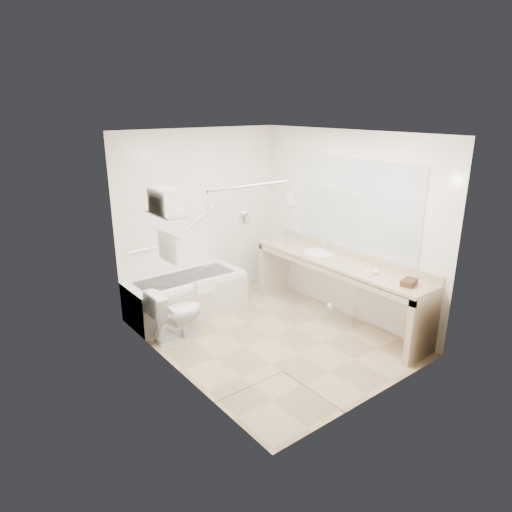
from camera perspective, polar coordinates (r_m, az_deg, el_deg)
floor at (r=5.88m, az=1.82°, el=-10.03°), size 3.20×3.20×0.00m
ceiling at (r=5.18m, az=2.11°, el=15.09°), size 2.60×3.20×0.10m
wall_back at (r=6.66m, az=-6.91°, el=4.84°), size 2.60×0.10×2.50m
wall_front at (r=4.36m, az=15.55°, el=-3.12°), size 2.60×0.10×2.50m
wall_left at (r=4.71m, az=-10.30°, el=-1.10°), size 0.10×3.20×2.50m
wall_right at (r=6.28m, az=11.14°, el=3.79°), size 0.10×3.20×2.50m
bathtub at (r=6.43m, az=-8.71°, el=-4.90°), size 1.60×0.73×0.59m
grab_bar_short at (r=6.29m, az=-14.02°, el=0.75°), size 0.40×0.03×0.03m
grab_bar_long at (r=6.60m, az=-7.10°, el=4.71°), size 0.53×0.03×0.33m
shower_enclosure at (r=4.41m, az=3.31°, el=-4.76°), size 0.96×0.91×2.11m
towel_shelf at (r=4.93m, az=-11.22°, el=5.82°), size 0.24×0.55×0.81m
vanity_counter at (r=6.17m, az=10.14°, el=-2.37°), size 0.55×2.70×0.95m
sink at (r=6.39m, az=7.77°, el=0.19°), size 0.40×0.52×0.14m
faucet at (r=6.45m, az=8.72°, el=1.37°), size 0.03×0.03×0.14m
mirror at (r=6.11m, az=12.31°, el=6.20°), size 0.02×2.00×1.20m
hairdryer_unit at (r=6.91m, az=4.40°, el=7.12°), size 0.08×0.10×0.18m
toilet at (r=5.78m, az=-9.99°, el=-7.11°), size 0.69×0.39×0.67m
amenity_basket at (r=5.45m, az=18.58°, el=-3.15°), size 0.23×0.19×0.07m
soap_bottle_a at (r=5.60m, az=13.89°, el=-2.23°), size 0.08×0.13×0.05m
soap_bottle_b at (r=5.68m, az=14.75°, el=-1.85°), size 0.09×0.11×0.08m
water_bottle_left at (r=6.64m, az=4.48°, el=2.20°), size 0.07×0.07×0.22m
water_bottle_mid at (r=6.73m, az=3.75°, el=2.33°), size 0.06×0.06×0.19m
water_bottle_right at (r=6.41m, az=5.25°, el=1.54°), size 0.06×0.06×0.21m
drinking_glass_near at (r=6.31m, az=7.07°, el=0.67°), size 0.07×0.07×0.08m
drinking_glass_far at (r=6.74m, az=1.89°, el=2.03°), size 0.09×0.09×0.10m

